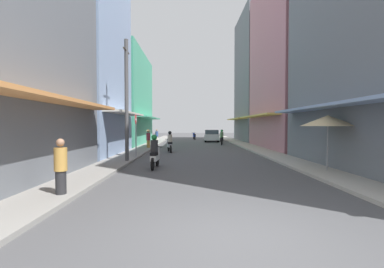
# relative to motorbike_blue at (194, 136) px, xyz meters

# --- Properties ---
(ground_plane) EXTENTS (101.43, 101.43, 0.00)m
(ground_plane) POSITION_rel_motorbike_blue_xyz_m (0.12, -15.17, -0.50)
(ground_plane) COLOR #4C4C4F
(sidewalk_left) EXTENTS (1.63, 54.10, 0.12)m
(sidewalk_left) POSITION_rel_motorbike_blue_xyz_m (-4.57, -15.17, -0.44)
(sidewalk_left) COLOR gray
(sidewalk_left) RESTS_ON ground
(sidewalk_right) EXTENTS (1.63, 54.10, 0.12)m
(sidewalk_right) POSITION_rel_motorbike_blue_xyz_m (4.80, -15.17, -0.44)
(sidewalk_right) COLOR #ADA89E
(sidewalk_right) RESTS_ON ground
(building_left_mid) EXTENTS (7.05, 8.00, 12.42)m
(building_left_mid) POSITION_rel_motorbike_blue_xyz_m (-8.38, -20.52, 5.70)
(building_left_mid) COLOR #8CA5CC
(building_left_mid) RESTS_ON ground
(building_left_far) EXTENTS (7.05, 11.77, 9.51)m
(building_left_far) POSITION_rel_motorbike_blue_xyz_m (-8.38, -9.72, 4.25)
(building_left_far) COLOR #4CB28C
(building_left_far) RESTS_ON ground
(building_right_mid) EXTENTS (7.05, 10.85, 14.82)m
(building_right_mid) POSITION_rel_motorbike_blue_xyz_m (8.61, -15.42, 6.90)
(building_right_mid) COLOR #B7727F
(building_right_mid) RESTS_ON ground
(building_right_far) EXTENTS (7.05, 9.53, 15.55)m
(building_right_far) POSITION_rel_motorbike_blue_xyz_m (8.61, -4.85, 7.27)
(building_right_far) COLOR slate
(building_right_far) RESTS_ON ground
(motorbike_blue) EXTENTS (0.55, 1.81, 0.96)m
(motorbike_blue) POSITION_rel_motorbike_blue_xyz_m (0.00, 0.00, 0.00)
(motorbike_blue) COLOR black
(motorbike_blue) RESTS_ON ground
(motorbike_white) EXTENTS (0.55, 1.81, 1.58)m
(motorbike_white) POSITION_rel_motorbike_blue_xyz_m (-2.28, -26.31, 0.20)
(motorbike_white) COLOR black
(motorbike_white) RESTS_ON ground
(motorbike_black) EXTENTS (0.58, 1.80, 1.58)m
(motorbike_black) POSITION_rel_motorbike_blue_xyz_m (2.64, -10.75, 0.20)
(motorbike_black) COLOR black
(motorbike_black) RESTS_ON ground
(motorbike_silver) EXTENTS (0.62, 1.79, 1.58)m
(motorbike_silver) POSITION_rel_motorbike_blue_xyz_m (-2.16, -18.40, 0.20)
(motorbike_silver) COLOR black
(motorbike_silver) RESTS_ON ground
(parked_car) EXTENTS (2.01, 4.20, 1.45)m
(parked_car) POSITION_rel_motorbike_blue_xyz_m (2.06, -5.02, 0.24)
(parked_car) COLOR silver
(parked_car) RESTS_ON ground
(pedestrian_far) EXTENTS (0.34, 0.34, 1.55)m
(pedestrian_far) POSITION_rel_motorbike_blue_xyz_m (-4.48, -6.81, 0.27)
(pedestrian_far) COLOR beige
(pedestrian_far) RESTS_ON ground
(pedestrian_midway) EXTENTS (0.44, 0.44, 1.68)m
(pedestrian_midway) POSITION_rel_motorbike_blue_xyz_m (-4.14, -15.73, 0.44)
(pedestrian_midway) COLOR #BF8C3F
(pedestrian_midway) RESTS_ON ground
(pedestrian_crossing) EXTENTS (0.34, 0.34, 1.63)m
(pedestrian_crossing) POSITION_rel_motorbike_blue_xyz_m (-4.19, -31.57, 0.31)
(pedestrian_crossing) COLOR #262628
(pedestrian_crossing) RESTS_ON ground
(vendor_umbrella) EXTENTS (2.17, 2.17, 2.41)m
(vendor_umbrella) POSITION_rel_motorbike_blue_xyz_m (5.05, -27.67, 1.68)
(vendor_umbrella) COLOR #99999E
(vendor_umbrella) RESTS_ON ground
(utility_pole) EXTENTS (0.20, 1.20, 6.51)m
(utility_pole) POSITION_rel_motorbike_blue_xyz_m (-4.00, -24.38, 2.83)
(utility_pole) COLOR #4C4C4F
(utility_pole) RESTS_ON ground
(street_sign_no_entry) EXTENTS (0.07, 0.60, 2.65)m
(street_sign_no_entry) POSITION_rel_motorbike_blue_xyz_m (-3.90, -22.38, 1.21)
(street_sign_no_entry) COLOR gray
(street_sign_no_entry) RESTS_ON ground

